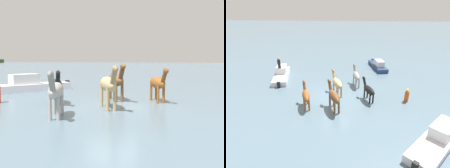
{
  "view_description": "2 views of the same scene",
  "coord_description": "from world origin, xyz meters",
  "views": [
    {
      "loc": [
        -13.89,
        -2.35,
        2.47
      ],
      "look_at": [
        -0.01,
        -0.01,
        1.11
      ],
      "focal_mm": 46.96,
      "sensor_mm": 36.0,
      "label": 1
    },
    {
      "loc": [
        14.27,
        1.65,
        7.49
      ],
      "look_at": [
        -0.63,
        0.15,
        1.04
      ],
      "focal_mm": 28.86,
      "sensor_mm": 36.0,
      "label": 2
    }
  ],
  "objects": [
    {
      "name": "horse_dark_mare",
      "position": [
        0.21,
        2.85,
        0.98
      ],
      "size": [
        2.24,
        1.23,
        1.78
      ],
      "rotation": [
        0.0,
        0.0,
        3.54
      ],
      "color": "black",
      "rests_on": "ground_plane"
    },
    {
      "name": "ground_plane",
      "position": [
        0.0,
        0.0,
        0.0
      ],
      "size": [
        187.99,
        187.99,
        0.0
      ],
      "primitive_type": "plane",
      "color": "slate"
    },
    {
      "name": "horse_chestnut_trailing",
      "position": [
        -0.66,
        0.05,
        1.14
      ],
      "size": [
        2.59,
        1.45,
        2.06
      ],
      "rotation": [
        0.0,
        0.0,
        3.55
      ],
      "color": "tan",
      "rests_on": "ground_plane"
    },
    {
      "name": "boat_skiff_near",
      "position": [
        5.36,
        6.63,
        0.32
      ],
      "size": [
        4.93,
        4.62,
        1.36
      ],
      "rotation": [
        0.0,
        0.0,
        2.41
      ],
      "color": "silver",
      "rests_on": "ground_plane"
    },
    {
      "name": "horse_gray_outer",
      "position": [
        -2.9,
        1.77,
        1.07
      ],
      "size": [
        2.51,
        0.97,
        1.94
      ],
      "rotation": [
        0.0,
        0.0,
        3.35
      ],
      "color": "#9E9993",
      "rests_on": "ground_plane"
    },
    {
      "name": "horse_pinto_flank",
      "position": [
        1.84,
        -2.18,
        1.02
      ],
      "size": [
        2.35,
        1.2,
        1.85
      ],
      "rotation": [
        0.0,
        0.0,
        3.51
      ],
      "color": "brown",
      "rests_on": "ground_plane"
    },
    {
      "name": "horse_lead",
      "position": [
        1.99,
        0.08,
        1.15
      ],
      "size": [
        2.6,
        1.48,
        2.08
      ],
      "rotation": [
        0.0,
        0.0,
        3.56
      ],
      "color": "brown",
      "rests_on": "ground_plane"
    }
  ]
}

